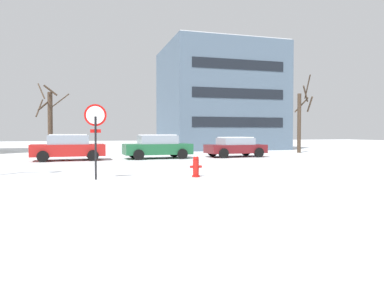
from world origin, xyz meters
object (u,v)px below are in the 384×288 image
Objects in this scene: stop_sign at (95,127)px; parked_car_red at (68,147)px; parked_car_maroon at (235,147)px; parked_car_green at (157,146)px; fire_hydrant at (196,166)px.

stop_sign is 9.72m from parked_car_red.
parked_car_red is at bearing -179.08° from parked_car_maroon.
stop_sign reaches higher than parked_car_maroon.
stop_sign is 13.60m from parked_car_maroon.
parked_car_green is (4.05, 9.72, -1.07)m from stop_sign.
stop_sign is at bearing 176.28° from fire_hydrant.
parked_car_red reaches higher than parked_car_green.
parked_car_green is at bearing 67.37° from stop_sign.
parked_car_green is (0.48, 9.95, 0.36)m from fire_hydrant.
fire_hydrant is at bearing -120.33° from parked_car_maroon.
fire_hydrant is at bearing -92.78° from parked_car_green.
parked_car_green reaches higher than fire_hydrant.
fire_hydrant is 0.20× the size of parked_car_maroon.
parked_car_green is (5.36, 0.14, -0.01)m from parked_car_red.
stop_sign reaches higher than parked_car_green.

